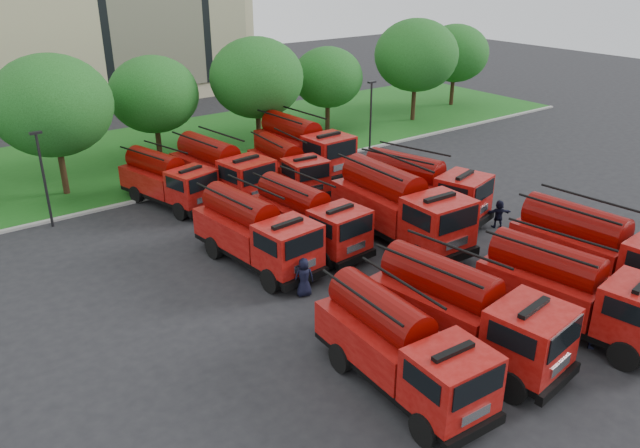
# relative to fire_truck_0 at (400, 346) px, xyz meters

# --- Properties ---
(ground) EXTENTS (140.00, 140.00, 0.00)m
(ground) POSITION_rel_fire_truck_0_xyz_m (4.54, 3.30, -1.57)
(ground) COLOR black
(ground) RESTS_ON ground
(lawn) EXTENTS (70.00, 16.00, 0.12)m
(lawn) POSITION_rel_fire_truck_0_xyz_m (4.54, 29.30, -1.51)
(lawn) COLOR #185216
(lawn) RESTS_ON ground
(curb) EXTENTS (70.00, 0.30, 0.14)m
(curb) POSITION_rel_fire_truck_0_xyz_m (4.54, 21.20, -1.50)
(curb) COLOR gray
(curb) RESTS_ON ground
(tree_2) EXTENTS (6.72, 6.72, 8.22)m
(tree_2) POSITION_rel_fire_truck_0_xyz_m (-3.46, 24.80, 3.79)
(tree_2) COLOR #382314
(tree_2) RESTS_ON ground
(tree_3) EXTENTS (5.88, 5.88, 7.19)m
(tree_3) POSITION_rel_fire_truck_0_xyz_m (3.54, 27.30, 3.12)
(tree_3) COLOR #382314
(tree_3) RESTS_ON ground
(tree_4) EXTENTS (6.55, 6.55, 8.01)m
(tree_4) POSITION_rel_fire_truck_0_xyz_m (10.54, 25.80, 3.66)
(tree_4) COLOR #382314
(tree_4) RESTS_ON ground
(tree_5) EXTENTS (5.46, 5.46, 6.68)m
(tree_5) POSITION_rel_fire_truck_0_xyz_m (17.54, 26.80, 2.78)
(tree_5) COLOR #382314
(tree_5) RESTS_ON ground
(tree_6) EXTENTS (6.89, 6.89, 8.42)m
(tree_6) POSITION_rel_fire_truck_0_xyz_m (25.54, 25.30, 3.92)
(tree_6) COLOR #382314
(tree_6) RESTS_ON ground
(tree_7) EXTENTS (6.05, 6.05, 7.39)m
(tree_7) POSITION_rel_fire_truck_0_xyz_m (32.54, 27.30, 3.25)
(tree_7) COLOR #382314
(tree_7) RESTS_ON ground
(lamp_post_0) EXTENTS (0.60, 0.25, 5.11)m
(lamp_post_0) POSITION_rel_fire_truck_0_xyz_m (-5.46, 20.50, 1.33)
(lamp_post_0) COLOR black
(lamp_post_0) RESTS_ON ground
(lamp_post_1) EXTENTS (0.60, 0.25, 5.11)m
(lamp_post_1) POSITION_rel_fire_truck_0_xyz_m (16.54, 20.50, 1.33)
(lamp_post_1) COLOR black
(lamp_post_1) RESTS_ON ground
(fire_truck_0) EXTENTS (2.81, 6.96, 3.11)m
(fire_truck_0) POSITION_rel_fire_truck_0_xyz_m (0.00, 0.00, 0.00)
(fire_truck_0) COLOR black
(fire_truck_0) RESTS_ON ground
(fire_truck_1) EXTENTS (3.46, 7.58, 3.33)m
(fire_truck_1) POSITION_rel_fire_truck_0_xyz_m (3.18, 0.06, 0.11)
(fire_truck_1) COLOR black
(fire_truck_1) RESTS_ON ground
(fire_truck_2) EXTENTS (3.49, 7.37, 3.22)m
(fire_truck_2) POSITION_rel_fire_truck_0_xyz_m (7.58, -1.26, 0.06)
(fire_truck_2) COLOR black
(fire_truck_2) RESTS_ON ground
(fire_truck_3) EXTENTS (3.22, 7.60, 3.37)m
(fire_truck_3) POSITION_rel_fire_truck_0_xyz_m (11.48, 0.03, 0.13)
(fire_truck_3) COLOR black
(fire_truck_3) RESTS_ON ground
(fire_truck_4) EXTENTS (3.10, 7.23, 3.20)m
(fire_truck_4) POSITION_rel_fire_truck_0_xyz_m (0.90, 10.44, 0.05)
(fire_truck_4) COLOR black
(fire_truck_4) RESTS_ON ground
(fire_truck_5) EXTENTS (2.93, 6.96, 3.09)m
(fire_truck_5) POSITION_rel_fire_truck_0_xyz_m (3.87, 10.49, -0.01)
(fire_truck_5) COLOR black
(fire_truck_5) RESTS_ON ground
(fire_truck_6) EXTENTS (3.17, 8.07, 3.63)m
(fire_truck_6) POSITION_rel_fire_truck_0_xyz_m (7.87, 8.39, 0.26)
(fire_truck_6) COLOR black
(fire_truck_6) RESTS_ON ground
(fire_truck_7) EXTENTS (4.26, 7.62, 3.29)m
(fire_truck_7) POSITION_rel_fire_truck_0_xyz_m (11.08, 10.00, 0.09)
(fire_truck_7) COLOR black
(fire_truck_7) RESTS_ON ground
(fire_truck_8) EXTENTS (3.66, 6.80, 2.94)m
(fire_truck_8) POSITION_rel_fire_truck_0_xyz_m (0.81, 19.80, -0.08)
(fire_truck_8) COLOR black
(fire_truck_8) RESTS_ON ground
(fire_truck_9) EXTENTS (3.44, 7.63, 3.35)m
(fire_truck_9) POSITION_rel_fire_truck_0_xyz_m (3.78, 18.97, 0.12)
(fire_truck_9) COLOR black
(fire_truck_9) RESTS_ON ground
(fire_truck_10) EXTENTS (2.80, 6.67, 2.96)m
(fire_truck_10) POSITION_rel_fire_truck_0_xyz_m (7.52, 17.69, -0.07)
(fire_truck_10) COLOR black
(fire_truck_10) RESTS_ON ground
(fire_truck_11) EXTENTS (3.15, 7.86, 3.52)m
(fire_truck_11) POSITION_rel_fire_truck_0_xyz_m (10.23, 19.87, 0.21)
(fire_truck_11) COLOR black
(fire_truck_11) RESTS_ON ground
(firefighter_0) EXTENTS (0.90, 0.84, 1.98)m
(firefighter_0) POSITION_rel_fire_truck_0_xyz_m (7.26, -2.54, -1.57)
(firefighter_0) COLOR black
(firefighter_0) RESTS_ON ground
(firefighter_3) EXTENTS (1.16, 1.06, 1.61)m
(firefighter_3) POSITION_rel_fire_truck_0_xyz_m (14.32, 3.58, -1.57)
(firefighter_3) COLOR black
(firefighter_3) RESTS_ON ground
(firefighter_4) EXTENTS (0.98, 0.83, 1.70)m
(firefighter_4) POSITION_rel_fire_truck_0_xyz_m (0.97, 6.73, -1.57)
(firefighter_4) COLOR black
(firefighter_4) RESTS_ON ground
(firefighter_5) EXTENTS (1.49, 1.25, 1.50)m
(firefighter_5) POSITION_rel_fire_truck_0_xyz_m (13.20, 6.45, -1.57)
(firefighter_5) COLOR black
(firefighter_5) RESTS_ON ground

